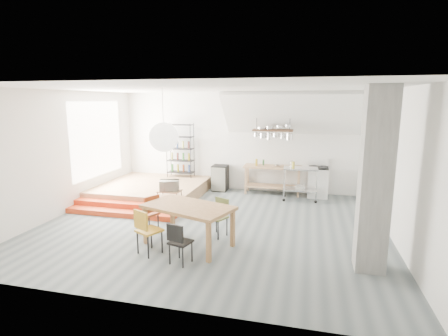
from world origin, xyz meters
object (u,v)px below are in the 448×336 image
(stove, at_px, (318,182))
(rolling_cart, at_px, (300,179))
(dining_table, at_px, (188,210))
(mini_fridge, at_px, (220,178))

(stove, height_order, rolling_cart, stove)
(rolling_cart, bearing_deg, dining_table, -120.58)
(stove, distance_m, dining_table, 5.18)
(stove, bearing_deg, mini_fridge, 179.20)
(stove, height_order, mini_fridge, stove)
(rolling_cart, relative_size, mini_fridge, 1.22)
(rolling_cart, distance_m, mini_fridge, 2.67)
(dining_table, bearing_deg, rolling_cart, 80.58)
(rolling_cart, bearing_deg, mini_fridge, 165.58)
(stove, distance_m, rolling_cart, 0.75)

